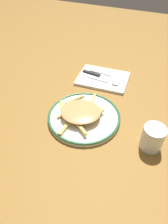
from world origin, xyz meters
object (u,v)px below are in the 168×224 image
plate (84,117)px  fork (107,75)px  spoon (108,82)px  water_glass (152,138)px  fries_heap (80,112)px  napkin (103,79)px  knife (99,76)px

plate → fork: plate is taller
spoon → water_glass: bearing=40.1°
fries_heap → water_glass: size_ratio=2.87×
plate → napkin: size_ratio=1.20×
napkin → knife: size_ratio=1.08×
napkin → knife: knife is taller
knife → napkin: bearing=83.0°
knife → spoon: bearing=58.2°
knife → water_glass: size_ratio=2.41×
plate → fork: 0.29m
fork → water_glass: water_glass is taller
fork → spoon: (0.06, 0.02, 0.00)m
plate → fork: size_ratio=1.53×
water_glass → fries_heap: bearing=-96.4°
plate → fork: (-0.29, -0.00, 0.00)m
fork → water_glass: 0.42m
fork → napkin: bearing=-24.3°
fries_heap → fork: 0.30m
fries_heap → water_glass: water_glass is taller
knife → fries_heap: bearing=4.6°
fries_heap → spoon: bearing=172.7°
fries_heap → spoon: fries_heap is taller
plate → knife: size_ratio=1.29×
napkin → water_glass: (0.30, 0.26, 0.04)m
knife → plate: bearing=7.2°
water_glass → napkin: bearing=-138.9°
fork → knife: size_ratio=0.84×
fries_heap → napkin: bearing=-179.3°
fork → spoon: spoon is taller
plate → water_glass: size_ratio=3.10×
fries_heap → water_glass: 0.26m
spoon → water_glass: size_ratio=1.75×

